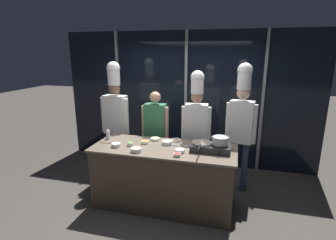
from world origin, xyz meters
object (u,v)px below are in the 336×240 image
at_px(portable_stove, 211,147).
at_px(prep_bowl_carrots, 145,142).
at_px(stock_pot, 220,140).
at_px(prep_bowl_soy_glaze, 176,140).
at_px(prep_bowl_rice, 180,151).
at_px(prep_bowl_scallions, 130,144).
at_px(person_guest, 156,128).
at_px(prep_bowl_bell_pepper, 177,155).
at_px(chef_sous, 196,119).
at_px(prep_bowl_bean_sprouts, 167,142).
at_px(serving_spoon_slotted, 112,143).
at_px(chef_line, 242,116).
at_px(prep_bowl_shrimp, 136,150).
at_px(squeeze_bottle_clear, 108,134).
at_px(frying_pan, 202,142).
at_px(prep_bowl_onion, 116,145).
at_px(serving_spoon_solid, 184,146).
at_px(chef_head, 115,111).
at_px(prep_bowl_ginger, 155,139).

bearing_deg(portable_stove, prep_bowl_carrots, 177.55).
relative_size(stock_pot, prep_bowl_soy_glaze, 1.82).
distance_m(prep_bowl_rice, prep_bowl_scallions, 0.78).
relative_size(prep_bowl_rice, person_guest, 0.08).
relative_size(prep_bowl_bell_pepper, chef_sous, 0.05).
relative_size(stock_pot, prep_bowl_bean_sprouts, 1.55).
height_order(serving_spoon_slotted, chef_line, chef_line).
bearing_deg(stock_pot, portable_stove, -179.90).
bearing_deg(prep_bowl_shrimp, prep_bowl_rice, 12.01).
xyz_separation_m(prep_bowl_soy_glaze, chef_sous, (0.24, 0.39, 0.25)).
bearing_deg(prep_bowl_carrots, prep_bowl_soy_glaze, 27.23).
xyz_separation_m(squeeze_bottle_clear, prep_bowl_shrimp, (0.64, -0.41, -0.05)).
xyz_separation_m(portable_stove, frying_pan, (-0.13, -0.01, 0.07)).
xyz_separation_m(prep_bowl_soy_glaze, prep_bowl_bell_pepper, (0.14, -0.59, 0.00)).
relative_size(portable_stove, stock_pot, 2.23).
distance_m(prep_bowl_bell_pepper, prep_bowl_carrots, 0.69).
bearing_deg(prep_bowl_soy_glaze, squeeze_bottle_clear, -171.66).
xyz_separation_m(portable_stove, prep_bowl_rice, (-0.41, -0.17, -0.02)).
xyz_separation_m(prep_bowl_onion, chef_sous, (1.06, 0.85, 0.24)).
relative_size(frying_pan, stock_pot, 2.05).
height_order(prep_bowl_scallions, chef_sous, chef_sous).
distance_m(stock_pot, prep_bowl_onion, 1.51).
bearing_deg(serving_spoon_solid, serving_spoon_slotted, -172.06).
relative_size(prep_bowl_onion, chef_head, 0.06).
bearing_deg(chef_head, prep_bowl_rice, 152.56).
xyz_separation_m(squeeze_bottle_clear, prep_bowl_carrots, (0.65, -0.07, -0.06)).
relative_size(stock_pot, prep_bowl_onion, 1.82).
height_order(prep_bowl_soy_glaze, prep_bowl_bell_pepper, prep_bowl_bell_pepper).
distance_m(frying_pan, chef_sous, 0.71).
distance_m(prep_bowl_carrots, person_guest, 0.65).
bearing_deg(prep_bowl_shrimp, prep_bowl_soy_glaze, 51.98).
relative_size(squeeze_bottle_clear, prep_bowl_onion, 1.28).
xyz_separation_m(frying_pan, prep_bowl_scallions, (-1.05, -0.09, -0.09)).
bearing_deg(prep_bowl_bell_pepper, person_guest, 121.45).
bearing_deg(prep_bowl_scallions, stock_pot, 4.37).
bearing_deg(prep_bowl_ginger, chef_head, 153.13).
relative_size(prep_bowl_scallions, chef_line, 0.04).
height_order(prep_bowl_soy_glaze, prep_bowl_scallions, prep_bowl_scallions).
distance_m(prep_bowl_shrimp, serving_spoon_solid, 0.71).
bearing_deg(prep_bowl_rice, squeeze_bottle_clear, 167.11).
distance_m(prep_bowl_soy_glaze, prep_bowl_carrots, 0.50).
xyz_separation_m(prep_bowl_ginger, chef_sous, (0.58, 0.43, 0.25)).
bearing_deg(frying_pan, chef_head, 157.39).
relative_size(prep_bowl_shrimp, prep_bowl_bean_sprouts, 0.96).
height_order(prep_bowl_rice, chef_head, chef_head).
relative_size(prep_bowl_ginger, serving_spoon_solid, 0.60).
xyz_separation_m(prep_bowl_shrimp, chef_sous, (0.69, 0.96, 0.24)).
bearing_deg(prep_bowl_rice, prep_bowl_shrimp, -167.99).
height_order(portable_stove, prep_bowl_soy_glaze, portable_stove).
bearing_deg(chef_line, prep_bowl_onion, 38.01).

